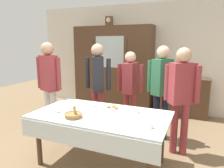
% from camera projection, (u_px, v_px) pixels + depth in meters
% --- Properties ---
extents(ground_plane, '(12.00, 12.00, 0.00)m').
position_uv_depth(ground_plane, '(107.00, 156.00, 3.24)').
color(ground_plane, '#846B4C').
rests_on(ground_plane, ground).
extents(back_wall, '(6.40, 0.10, 2.70)m').
position_uv_depth(back_wall, '(150.00, 58.00, 5.37)').
color(back_wall, silver).
rests_on(back_wall, ground).
extents(dining_table, '(1.88, 1.04, 0.76)m').
position_uv_depth(dining_table, '(100.00, 121.00, 2.90)').
color(dining_table, '#4C3321').
rests_on(dining_table, ground).
extents(wall_cabinet, '(2.09, 0.46, 2.15)m').
position_uv_depth(wall_cabinet, '(113.00, 68.00, 5.51)').
color(wall_cabinet, '#4C3321').
rests_on(wall_cabinet, ground).
extents(mantel_clock, '(0.18, 0.11, 0.24)m').
position_uv_depth(mantel_clock, '(109.00, 21.00, 5.32)').
color(mantel_clock, brown).
rests_on(mantel_clock, wall_cabinet).
extents(bookshelf_low, '(1.17, 0.35, 0.93)m').
position_uv_depth(bookshelf_low, '(182.00, 97.00, 4.98)').
color(bookshelf_low, '#4C3321').
rests_on(bookshelf_low, ground).
extents(book_stack, '(0.17, 0.23, 0.14)m').
position_uv_depth(book_stack, '(184.00, 75.00, 4.88)').
color(book_stack, '#B29333').
rests_on(book_stack, bookshelf_low).
extents(tea_cup_far_left, '(0.13, 0.13, 0.06)m').
position_uv_depth(tea_cup_far_left, '(56.00, 111.00, 2.95)').
color(tea_cup_far_left, white).
rests_on(tea_cup_far_left, dining_table).
extents(tea_cup_mid_left, '(0.13, 0.13, 0.06)m').
position_uv_depth(tea_cup_mid_left, '(136.00, 111.00, 2.93)').
color(tea_cup_mid_left, white).
rests_on(tea_cup_mid_left, dining_table).
extents(tea_cup_near_left, '(0.13, 0.13, 0.06)m').
position_uv_depth(tea_cup_near_left, '(150.00, 126.00, 2.41)').
color(tea_cup_near_left, white).
rests_on(tea_cup_near_left, dining_table).
extents(tea_cup_back_edge, '(0.13, 0.13, 0.06)m').
position_uv_depth(tea_cup_back_edge, '(94.00, 105.00, 3.23)').
color(tea_cup_back_edge, white).
rests_on(tea_cup_back_edge, dining_table).
extents(bread_basket, '(0.24, 0.24, 0.16)m').
position_uv_depth(bread_basket, '(73.00, 115.00, 2.76)').
color(bread_basket, '#9E7542').
rests_on(bread_basket, dining_table).
extents(pastry_plate, '(0.28, 0.28, 0.05)m').
position_uv_depth(pastry_plate, '(112.00, 108.00, 3.11)').
color(pastry_plate, white).
rests_on(pastry_plate, dining_table).
extents(spoon_front_edge, '(0.12, 0.02, 0.01)m').
position_uv_depth(spoon_front_edge, '(106.00, 119.00, 2.71)').
color(spoon_front_edge, silver).
rests_on(spoon_front_edge, dining_table).
extents(spoon_far_left, '(0.12, 0.02, 0.01)m').
position_uv_depth(spoon_far_left, '(129.00, 115.00, 2.84)').
color(spoon_far_left, silver).
rests_on(spoon_far_left, dining_table).
extents(person_near_right_end, '(0.52, 0.41, 1.68)m').
position_uv_depth(person_near_right_end, '(162.00, 83.00, 3.67)').
color(person_near_right_end, '#191E38').
rests_on(person_near_right_end, ground).
extents(person_by_cabinet, '(0.52, 0.36, 1.57)m').
position_uv_depth(person_by_cabinet, '(130.00, 84.00, 4.03)').
color(person_by_cabinet, '#933338').
rests_on(person_by_cabinet, ground).
extents(person_behind_table_left, '(0.52, 0.41, 1.71)m').
position_uv_depth(person_behind_table_left, '(98.00, 80.00, 3.90)').
color(person_behind_table_left, '#933338').
rests_on(person_behind_table_left, ground).
extents(person_beside_shelf, '(0.52, 0.37, 1.66)m').
position_uv_depth(person_beside_shelf, '(182.00, 91.00, 3.14)').
color(person_beside_shelf, '#933338').
rests_on(person_beside_shelf, ground).
extents(person_behind_table_right, '(0.52, 0.32, 1.74)m').
position_uv_depth(person_behind_table_right, '(49.00, 79.00, 3.84)').
color(person_behind_table_right, silver).
rests_on(person_behind_table_right, ground).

